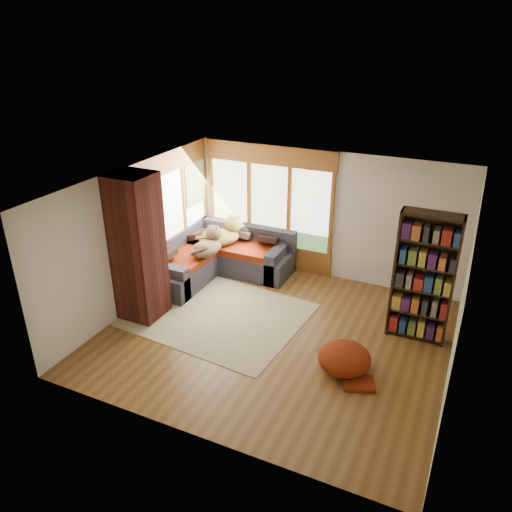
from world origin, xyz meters
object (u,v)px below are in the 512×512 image
Objects in this scene: bookshelf at (423,278)px; dog_brindle at (208,246)px; area_rug at (213,313)px; brick_chimney at (138,248)px; dog_tan at (223,235)px; sectional_sofa at (220,259)px; pouf at (344,358)px.

bookshelf is 2.57× the size of dog_brindle.
brick_chimney is at bearing -154.50° from area_rug.
bookshelf is at bearing 13.02° from area_rug.
bookshelf reaches higher than dog_brindle.
bookshelf is at bearing -91.60° from dog_brindle.
brick_chimney is 2.27m from dog_tan.
area_rug is 1.50m from dog_brindle.
area_rug is 1.94m from dog_tan.
dog_tan is at bearing 90.68° from sectional_sofa.
bookshelf is 2.74× the size of pouf.
pouf is 3.75m from dog_brindle.
dog_brindle is (-0.03, -0.42, 0.46)m from sectional_sofa.
area_rug is 2.68m from pouf.
area_rug is at bearing -166.98° from bookshelf.
sectional_sofa is at bearing 169.96° from bookshelf.
dog_tan is at bearing 111.76° from area_rug.
dog_brindle is at bearing 122.29° from area_rug.
area_rug is 3.04× the size of dog_tan.
dog_brindle is at bearing 175.76° from bookshelf.
sectional_sofa is (0.45, 2.05, -1.00)m from brick_chimney.
sectional_sofa is 2.09× the size of dog_tan.
dog_brindle is (-3.30, 1.70, 0.53)m from pouf.
pouf is at bearing -1.05° from brick_chimney.
sectional_sofa is 4.23m from bookshelf.
bookshelf is at bearing 59.20° from pouf.
brick_chimney is at bearing -97.51° from sectional_sofa.
bookshelf is at bearing -64.63° from dog_tan.
dog_tan is at bearing -1.54° from dog_brindle.
bookshelf is (3.43, 0.79, 1.09)m from area_rug.
sectional_sofa is at bearing 77.71° from brick_chimney.
bookshelf is 4.18m from dog_tan.
brick_chimney is at bearing -163.76° from bookshelf.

